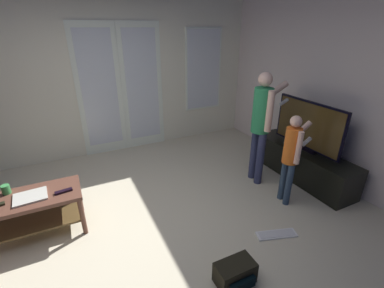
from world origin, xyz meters
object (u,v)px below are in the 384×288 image
Objects in this scene: person_adult at (262,119)px; laptop_closed at (30,197)px; tv_stand at (301,163)px; cup_near_edge at (6,189)px; person_child at (291,153)px; dvd_remote_slim at (64,191)px; flat_screen_tv at (308,126)px; backpack at (235,273)px; coffee_table at (33,207)px; loose_keyboard at (277,234)px.

laptop_closed is (-2.82, 0.11, -0.45)m from person_adult.
tv_stand is 3.74m from cup_near_edge.
person_child is 2.60m from dvd_remote_slim.
flat_screen_tv is 0.75m from person_child.
backpack is at bearing -55.06° from dvd_remote_slim.
cup_near_edge reaches higher than coffee_table.
loose_keyboard is (2.30, -1.16, -0.34)m from coffee_table.
coffee_table is at bearing 159.89° from dvd_remote_slim.
laptop_closed is at bearing 174.50° from flat_screen_tv.
cup_near_edge reaches higher than loose_keyboard.
flat_screen_tv is at bearing -9.72° from laptop_closed.
dvd_remote_slim reaches higher than coffee_table.
coffee_table is 2.14m from backpack.
person_child is at bearing -150.84° from flat_screen_tv.
tv_stand is 3.18m from dvd_remote_slim.
loose_keyboard is at bearing -30.54° from laptop_closed.
coffee_table is 3.49m from tv_stand.
person_child is at bearing -16.21° from cup_near_edge.
laptop_closed is at bearing -80.34° from coffee_table.
dvd_remote_slim is at bearing 165.47° from person_child.
coffee_table is 2.09× the size of loose_keyboard.
coffee_table is 0.83× the size of person_child.
person_child is 2.52× the size of loose_keyboard.
loose_keyboard is (-0.52, -0.44, -0.68)m from person_child.
person_child reaches higher than cup_near_edge.
tv_stand is 0.58m from flat_screen_tv.
person_adult is 1.48m from loose_keyboard.
tv_stand is at bearing 29.49° from backpack.
laptop_closed is at bearing -40.33° from cup_near_edge.
cup_near_edge is at bearing 138.08° from backpack.
backpack reaches higher than loose_keyboard.
flat_screen_tv reaches higher than dvd_remote_slim.
person_adult is 1.35× the size of person_child.
person_child reaches higher than loose_keyboard.
coffee_table is 0.35m from dvd_remote_slim.
person_adult is 2.86m from laptop_closed.
person_child is at bearing -22.07° from dvd_remote_slim.
coffee_table is at bearing 177.19° from person_adult.
coffee_table is at bearing 174.03° from tv_stand.
backpack is (-1.90, -1.08, -0.71)m from flat_screen_tv.
tv_stand is 1.41× the size of person_child.
tv_stand reaches higher than backpack.
cup_near_edge is at bearing 174.32° from person_adult.
tv_stand is 3.49m from laptop_closed.
flat_screen_tv is at bearing -18.89° from person_adult.
cup_near_edge is at bearing 171.87° from tv_stand.
tv_stand is at bearing -19.14° from person_adult.
dvd_remote_slim is at bearing 151.23° from loose_keyboard.
laptop_closed is at bearing 177.71° from person_adult.
tv_stand is 4.67× the size of backpack.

